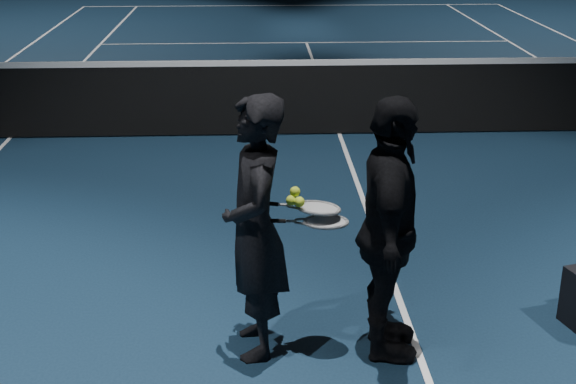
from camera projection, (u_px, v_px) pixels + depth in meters
name	position (u px, v px, depth m)	size (l,w,h in m)	color
floor	(339.00, 134.00, 10.11)	(36.00, 36.00, 0.00)	black
court_lines	(339.00, 134.00, 10.11)	(10.98, 23.78, 0.01)	white
net_mesh	(340.00, 99.00, 9.96)	(12.80, 0.02, 0.86)	black
net_tape	(341.00, 62.00, 9.79)	(12.80, 0.03, 0.07)	white
player_a	(255.00, 229.00, 5.10)	(0.64, 0.42, 1.75)	black
player_b	(389.00, 231.00, 5.07)	(1.03, 0.43, 1.75)	black
racket_lower	(326.00, 222.00, 5.06)	(0.68, 0.22, 0.03)	black
racket_upper	(318.00, 208.00, 5.08)	(0.68, 0.22, 0.03)	black
tennis_balls	(295.00, 198.00, 5.02)	(0.12, 0.10, 0.12)	yellow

